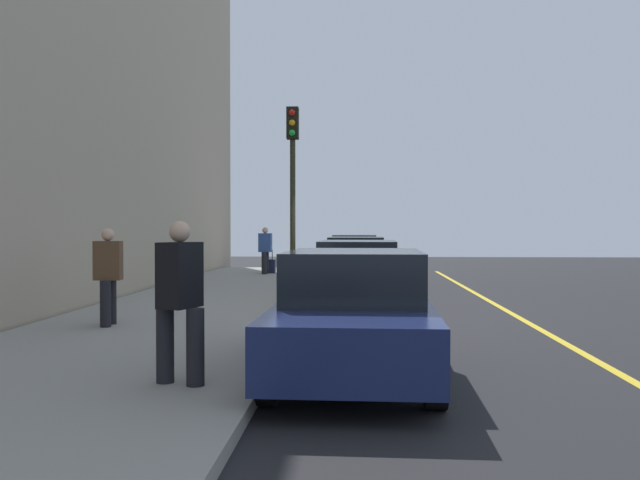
# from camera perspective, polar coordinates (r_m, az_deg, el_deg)

# --- Properties ---
(ground_plane) EXTENTS (56.00, 56.00, 0.00)m
(ground_plane) POSITION_cam_1_polar(r_m,az_deg,el_deg) (14.45, 3.13, -6.10)
(ground_plane) COLOR black
(sidewalk) EXTENTS (28.00, 4.60, 0.15)m
(sidewalk) POSITION_cam_1_polar(r_m,az_deg,el_deg) (14.82, -9.80, -5.65)
(sidewalk) COLOR gray
(sidewalk) RESTS_ON ground
(lane_stripe_centre) EXTENTS (28.00, 0.14, 0.01)m
(lane_stripe_centre) POSITION_cam_1_polar(r_m,az_deg,el_deg) (14.80, 15.68, -5.95)
(lane_stripe_centre) COLOR gold
(lane_stripe_centre) RESTS_ON ground
(snow_bank_curb) EXTENTS (5.96, 0.56, 0.22)m
(snow_bank_curb) POSITION_cam_1_polar(r_m,az_deg,el_deg) (15.67, 0.56, -5.14)
(snow_bank_curb) COLOR white
(snow_bank_curb) RESTS_ON ground
(parked_car_silver) EXTENTS (4.17, 2.02, 1.51)m
(parked_car_silver) POSITION_cam_1_polar(r_m,az_deg,el_deg) (26.02, 2.89, -1.25)
(parked_car_silver) COLOR black
(parked_car_silver) RESTS_ON ground
(parked_car_green) EXTENTS (4.28, 1.95, 1.51)m
(parked_car_green) POSITION_cam_1_polar(r_m,az_deg,el_deg) (20.40, 2.98, -1.88)
(parked_car_green) COLOR black
(parked_car_green) RESTS_ON ground
(parked_car_black) EXTENTS (4.55, 1.98, 1.51)m
(parked_car_black) POSITION_cam_1_polar(r_m,az_deg,el_deg) (14.63, 3.12, -3.03)
(parked_car_black) COLOR black
(parked_car_black) RESTS_ON ground
(parked_car_navy) EXTENTS (4.37, 1.98, 1.51)m
(parked_car_navy) POSITION_cam_1_polar(r_m,az_deg,el_deg) (8.32, 2.82, -6.13)
(parked_car_navy) COLOR black
(parked_car_navy) RESTS_ON ground
(pedestrian_blue_coat) EXTENTS (0.54, 0.47, 1.66)m
(pedestrian_blue_coat) POSITION_cam_1_polar(r_m,az_deg,el_deg) (24.55, -4.55, -0.75)
(pedestrian_blue_coat) COLOR black
(pedestrian_blue_coat) RESTS_ON sidewalk
(pedestrian_black_coat) EXTENTS (0.53, 0.54, 1.71)m
(pedestrian_black_coat) POSITION_cam_1_polar(r_m,az_deg,el_deg) (7.40, -11.53, -4.65)
(pedestrian_black_coat) COLOR black
(pedestrian_black_coat) RESTS_ON sidewalk
(pedestrian_brown_coat) EXTENTS (0.54, 0.47, 1.63)m
(pedestrian_brown_coat) POSITION_cam_1_polar(r_m,az_deg,el_deg) (12.11, -17.10, -2.68)
(pedestrian_brown_coat) COLOR black
(pedestrian_brown_coat) RESTS_ON sidewalk
(traffic_light_pole) EXTENTS (0.35, 0.26, 4.30)m
(traffic_light_pole) POSITION_cam_1_polar(r_m,az_deg,el_deg) (15.32, -2.29, 5.77)
(traffic_light_pole) COLOR #2D2D19
(traffic_light_pole) RESTS_ON sidewalk
(rolling_suitcase) EXTENTS (0.34, 0.22, 0.85)m
(rolling_suitcase) POSITION_cam_1_polar(r_m,az_deg,el_deg) (25.00, -3.97, -2.17)
(rolling_suitcase) COLOR #191E38
(rolling_suitcase) RESTS_ON sidewalk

